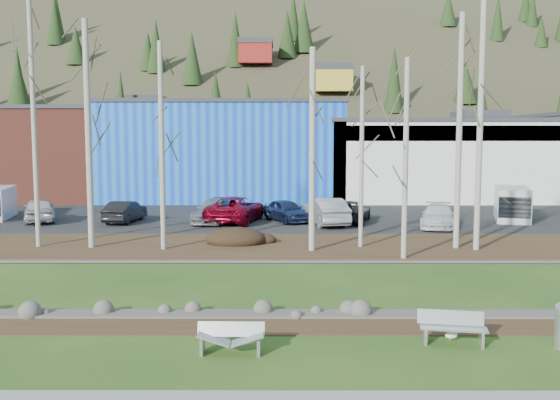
{
  "coord_description": "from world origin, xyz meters",
  "views": [
    {
      "loc": [
        -0.97,
        -15.16,
        5.38
      ],
      "look_at": [
        -1.06,
        12.91,
        2.5
      ],
      "focal_mm": 40.0,
      "sensor_mm": 36.0,
      "label": 1
    }
  ],
  "objects_px": {
    "car_1": "(125,212)",
    "car_3": "(215,211)",
    "seagull": "(452,335)",
    "bench_intact": "(453,328)",
    "car_2": "(235,209)",
    "car_7": "(438,216)",
    "bench_damaged": "(231,338)",
    "car_5": "(325,211)",
    "car_0": "(39,210)",
    "car_4": "(286,211)",
    "van_white": "(512,204)",
    "car_6": "(350,211)"
  },
  "relations": [
    {
      "from": "car_6",
      "to": "car_7",
      "type": "bearing_deg",
      "value": 168.85
    },
    {
      "from": "bench_intact",
      "to": "seagull",
      "type": "bearing_deg",
      "value": 89.0
    },
    {
      "from": "car_3",
      "to": "seagull",
      "type": "bearing_deg",
      "value": -57.25
    },
    {
      "from": "car_5",
      "to": "van_white",
      "type": "height_order",
      "value": "van_white"
    },
    {
      "from": "car_6",
      "to": "bench_damaged",
      "type": "bearing_deg",
      "value": 90.99
    },
    {
      "from": "bench_damaged",
      "to": "car_1",
      "type": "height_order",
      "value": "car_1"
    },
    {
      "from": "bench_damaged",
      "to": "car_7",
      "type": "distance_m",
      "value": 23.02
    },
    {
      "from": "car_4",
      "to": "van_white",
      "type": "height_order",
      "value": "van_white"
    },
    {
      "from": "car_2",
      "to": "car_6",
      "type": "xyz_separation_m",
      "value": [
        7.03,
        0.08,
        -0.13
      ]
    },
    {
      "from": "bench_intact",
      "to": "car_7",
      "type": "bearing_deg",
      "value": 87.16
    },
    {
      "from": "car_0",
      "to": "car_2",
      "type": "relative_size",
      "value": 0.78
    },
    {
      "from": "car_1",
      "to": "car_3",
      "type": "relative_size",
      "value": 0.85
    },
    {
      "from": "car_3",
      "to": "bench_intact",
      "type": "bearing_deg",
      "value": -57.55
    },
    {
      "from": "car_2",
      "to": "car_7",
      "type": "relative_size",
      "value": 1.26
    },
    {
      "from": "bench_intact",
      "to": "van_white",
      "type": "height_order",
      "value": "van_white"
    },
    {
      "from": "car_3",
      "to": "car_5",
      "type": "distance_m",
      "value": 6.77
    },
    {
      "from": "seagull",
      "to": "car_0",
      "type": "height_order",
      "value": "car_0"
    },
    {
      "from": "car_1",
      "to": "car_7",
      "type": "xyz_separation_m",
      "value": [
        18.57,
        -2.04,
        -0.01
      ]
    },
    {
      "from": "seagull",
      "to": "car_0",
      "type": "relative_size",
      "value": 0.09
    },
    {
      "from": "seagull",
      "to": "car_7",
      "type": "xyz_separation_m",
      "value": [
        4.5,
        19.67,
        0.63
      ]
    },
    {
      "from": "car_7",
      "to": "bench_intact",
      "type": "bearing_deg",
      "value": -87.6
    },
    {
      "from": "car_2",
      "to": "car_6",
      "type": "height_order",
      "value": "car_2"
    },
    {
      "from": "car_3",
      "to": "car_6",
      "type": "bearing_deg",
      "value": 12.7
    },
    {
      "from": "seagull",
      "to": "car_5",
      "type": "relative_size",
      "value": 0.08
    },
    {
      "from": "car_1",
      "to": "bench_damaged",
      "type": "bearing_deg",
      "value": 117.96
    },
    {
      "from": "bench_intact",
      "to": "car_1",
      "type": "relative_size",
      "value": 0.44
    },
    {
      "from": "seagull",
      "to": "car_5",
      "type": "height_order",
      "value": "car_5"
    },
    {
      "from": "seagull",
      "to": "car_7",
      "type": "relative_size",
      "value": 0.09
    },
    {
      "from": "car_1",
      "to": "car_2",
      "type": "xyz_separation_m",
      "value": [
        6.71,
        0.18,
        0.13
      ]
    },
    {
      "from": "car_7",
      "to": "car_6",
      "type": "bearing_deg",
      "value": 169.8
    },
    {
      "from": "bench_intact",
      "to": "car_3",
      "type": "relative_size",
      "value": 0.37
    },
    {
      "from": "seagull",
      "to": "car_2",
      "type": "bearing_deg",
      "value": 98.47
    },
    {
      "from": "seagull",
      "to": "car_3",
      "type": "relative_size",
      "value": 0.08
    },
    {
      "from": "bench_damaged",
      "to": "car_2",
      "type": "bearing_deg",
      "value": 95.11
    },
    {
      "from": "car_2",
      "to": "car_3",
      "type": "height_order",
      "value": "car_2"
    },
    {
      "from": "car_2",
      "to": "car_7",
      "type": "xyz_separation_m",
      "value": [
        11.85,
        -2.22,
        -0.14
      ]
    },
    {
      "from": "seagull",
      "to": "car_1",
      "type": "bearing_deg",
      "value": 112.85
    },
    {
      "from": "bench_intact",
      "to": "car_1",
      "type": "xyz_separation_m",
      "value": [
        -14.02,
        21.93,
        0.38
      ]
    },
    {
      "from": "car_3",
      "to": "car_6",
      "type": "distance_m",
      "value": 8.28
    },
    {
      "from": "seagull",
      "to": "car_7",
      "type": "distance_m",
      "value": 20.19
    },
    {
      "from": "car_1",
      "to": "car_2",
      "type": "height_order",
      "value": "car_2"
    },
    {
      "from": "car_1",
      "to": "car_3",
      "type": "height_order",
      "value": "car_3"
    },
    {
      "from": "car_7",
      "to": "bench_damaged",
      "type": "bearing_deg",
      "value": -101.18
    },
    {
      "from": "car_0",
      "to": "car_5",
      "type": "distance_m",
      "value": 17.53
    },
    {
      "from": "car_4",
      "to": "van_white",
      "type": "distance_m",
      "value": 14.15
    },
    {
      "from": "car_4",
      "to": "car_5",
      "type": "distance_m",
      "value": 2.68
    },
    {
      "from": "car_2",
      "to": "car_6",
      "type": "relative_size",
      "value": 1.21
    },
    {
      "from": "bench_intact",
      "to": "seagull",
      "type": "distance_m",
      "value": 0.35
    },
    {
      "from": "car_1",
      "to": "car_7",
      "type": "relative_size",
      "value": 0.9
    },
    {
      "from": "bench_damaged",
      "to": "car_3",
      "type": "bearing_deg",
      "value": 98.26
    }
  ]
}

